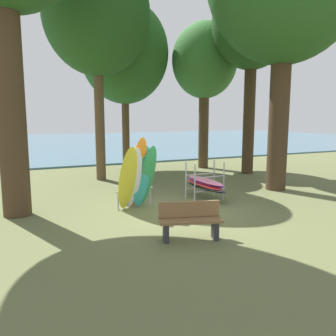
{
  "coord_description": "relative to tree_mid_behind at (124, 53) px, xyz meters",
  "views": [
    {
      "loc": [
        -4.4,
        -8.71,
        2.74
      ],
      "look_at": [
        0.16,
        1.15,
        1.1
      ],
      "focal_mm": 36.53,
      "sensor_mm": 36.0,
      "label": 1
    }
  ],
  "objects": [
    {
      "name": "board_storage_rack",
      "position": [
        0.26,
        -7.65,
        -5.41
      ],
      "size": [
        1.15,
        2.12,
        1.25
      ],
      "color": "#9EA0A5",
      "rests_on": "ground"
    },
    {
      "name": "tree_deep_back",
      "position": [
        3.87,
        -1.43,
        -0.4
      ],
      "size": [
        3.39,
        3.39,
        7.58
      ],
      "color": "#4C3823",
      "rests_on": "ground"
    },
    {
      "name": "lake_water",
      "position": [
        -1.14,
        19.52,
        -5.88
      ],
      "size": [
        80.0,
        36.0,
        0.1
      ],
      "primitive_type": "cube",
      "color": "#477084",
      "rests_on": "ground"
    },
    {
      "name": "leaning_board_pile",
      "position": [
        -2.23,
        -7.95,
        -4.96
      ],
      "size": [
        1.28,
        1.01,
        2.18
      ],
      "color": "yellow",
      "rests_on": "ground"
    },
    {
      "name": "tree_far_right_back",
      "position": [
        4.88,
        -3.94,
        0.98
      ],
      "size": [
        3.72,
        3.72,
        9.18
      ],
      "color": "#42301E",
      "rests_on": "ground"
    },
    {
      "name": "tree_far_left_back",
      "position": [
        -2.01,
        -2.65,
        0.97
      ],
      "size": [
        4.4,
        4.4,
        9.47
      ],
      "color": "brown",
      "rests_on": "ground"
    },
    {
      "name": "tree_mid_behind",
      "position": [
        0.0,
        0.0,
        0.0
      ],
      "size": [
        4.48,
        4.48,
        8.53
      ],
      "color": "#4C3823",
      "rests_on": "ground"
    },
    {
      "name": "park_bench",
      "position": [
        -2.0,
        -10.79,
        -5.48
      ],
      "size": [
        1.46,
        0.78,
        0.85
      ],
      "color": "#2D2D33",
      "rests_on": "ground"
    },
    {
      "name": "ground_plane",
      "position": [
        -1.14,
        -8.56,
        -5.93
      ],
      "size": [
        80.0,
        80.0,
        0.0
      ],
      "primitive_type": "plane",
      "color": "#60663D"
    }
  ]
}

